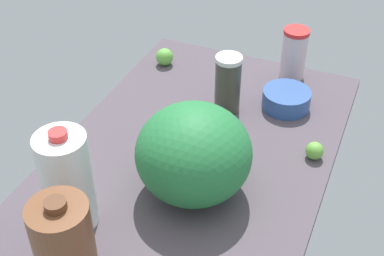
{
  "coord_description": "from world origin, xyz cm",
  "views": [
    {
      "loc": [
        -106.92,
        -45.27,
        103.05
      ],
      "look_at": [
        0.0,
        0.0,
        13.0
      ],
      "focal_mm": 50.0,
      "sensor_mm": 36.0,
      "label": 1
    }
  ],
  "objects_px": {
    "chocolate_milk_jug": "(65,249)",
    "shaker_bottle": "(228,84)",
    "watermelon": "(194,154)",
    "lime_near_front": "(165,57)",
    "tumbler_cup": "(294,54)",
    "lime_by_jug": "(315,151)",
    "milk_jug": "(67,181)",
    "mixing_bowl": "(286,99)"
  },
  "relations": [
    {
      "from": "chocolate_milk_jug",
      "to": "shaker_bottle",
      "type": "bearing_deg",
      "value": -6.55
    },
    {
      "from": "watermelon",
      "to": "shaker_bottle",
      "type": "xyz_separation_m",
      "value": [
        0.38,
        0.04,
        -0.03
      ]
    },
    {
      "from": "shaker_bottle",
      "to": "lime_near_front",
      "type": "distance_m",
      "value": 0.36
    },
    {
      "from": "tumbler_cup",
      "to": "lime_near_front",
      "type": "height_order",
      "value": "tumbler_cup"
    },
    {
      "from": "chocolate_milk_jug",
      "to": "lime_by_jug",
      "type": "height_order",
      "value": "chocolate_milk_jug"
    },
    {
      "from": "tumbler_cup",
      "to": "lime_near_front",
      "type": "xyz_separation_m",
      "value": [
        -0.1,
        0.44,
        -0.06
      ]
    },
    {
      "from": "chocolate_milk_jug",
      "to": "tumbler_cup",
      "type": "bearing_deg",
      "value": -12.35
    },
    {
      "from": "milk_jug",
      "to": "lime_near_front",
      "type": "distance_m",
      "value": 0.78
    },
    {
      "from": "mixing_bowl",
      "to": "watermelon",
      "type": "bearing_deg",
      "value": 164.93
    },
    {
      "from": "mixing_bowl",
      "to": "tumbler_cup",
      "type": "xyz_separation_m",
      "value": [
        0.19,
        0.03,
        0.06
      ]
    },
    {
      "from": "shaker_bottle",
      "to": "chocolate_milk_jug",
      "type": "bearing_deg",
      "value": 173.45
    },
    {
      "from": "tumbler_cup",
      "to": "shaker_bottle",
      "type": "bearing_deg",
      "value": 153.22
    },
    {
      "from": "milk_jug",
      "to": "chocolate_milk_jug",
      "type": "distance_m",
      "value": 0.19
    },
    {
      "from": "milk_jug",
      "to": "watermelon",
      "type": "bearing_deg",
      "value": -47.34
    },
    {
      "from": "lime_by_jug",
      "to": "milk_jug",
      "type": "bearing_deg",
      "value": 133.3
    },
    {
      "from": "shaker_bottle",
      "to": "tumbler_cup",
      "type": "height_order",
      "value": "shaker_bottle"
    },
    {
      "from": "tumbler_cup",
      "to": "lime_near_front",
      "type": "distance_m",
      "value": 0.46
    },
    {
      "from": "milk_jug",
      "to": "lime_near_front",
      "type": "relative_size",
      "value": 4.58
    },
    {
      "from": "watermelon",
      "to": "chocolate_milk_jug",
      "type": "xyz_separation_m",
      "value": [
        -0.38,
        0.13,
        -0.0
      ]
    },
    {
      "from": "chocolate_milk_jug",
      "to": "lime_near_front",
      "type": "distance_m",
      "value": 0.96
    },
    {
      "from": "shaker_bottle",
      "to": "milk_jug",
      "type": "bearing_deg",
      "value": 162.26
    },
    {
      "from": "mixing_bowl",
      "to": "lime_by_jug",
      "type": "distance_m",
      "value": 0.25
    },
    {
      "from": "watermelon",
      "to": "tumbler_cup",
      "type": "bearing_deg",
      "value": -8.32
    },
    {
      "from": "tumbler_cup",
      "to": "milk_jug",
      "type": "bearing_deg",
      "value": 159.26
    },
    {
      "from": "chocolate_milk_jug",
      "to": "lime_by_jug",
      "type": "relative_size",
      "value": 5.09
    },
    {
      "from": "tumbler_cup",
      "to": "mixing_bowl",
      "type": "bearing_deg",
      "value": -170.91
    },
    {
      "from": "milk_jug",
      "to": "shaker_bottle",
      "type": "distance_m",
      "value": 0.62
    },
    {
      "from": "watermelon",
      "to": "lime_near_front",
      "type": "bearing_deg",
      "value": 31.95
    },
    {
      "from": "watermelon",
      "to": "lime_near_front",
      "type": "height_order",
      "value": "watermelon"
    },
    {
      "from": "milk_jug",
      "to": "shaker_bottle",
      "type": "bearing_deg",
      "value": -17.74
    },
    {
      "from": "milk_jug",
      "to": "tumbler_cup",
      "type": "xyz_separation_m",
      "value": [
        0.87,
        -0.33,
        -0.04
      ]
    },
    {
      "from": "tumbler_cup",
      "to": "lime_by_jug",
      "type": "height_order",
      "value": "tumbler_cup"
    },
    {
      "from": "lime_near_front",
      "to": "shaker_bottle",
      "type": "bearing_deg",
      "value": -120.44
    },
    {
      "from": "mixing_bowl",
      "to": "tumbler_cup",
      "type": "distance_m",
      "value": 0.2
    },
    {
      "from": "chocolate_milk_jug",
      "to": "lime_by_jug",
      "type": "bearing_deg",
      "value": -31.93
    },
    {
      "from": "watermelon",
      "to": "tumbler_cup",
      "type": "xyz_separation_m",
      "value": [
        0.65,
        -0.1,
        -0.04
      ]
    },
    {
      "from": "tumbler_cup",
      "to": "watermelon",
      "type": "bearing_deg",
      "value": 171.68
    },
    {
      "from": "milk_jug",
      "to": "watermelon",
      "type": "xyz_separation_m",
      "value": [
        0.21,
        -0.23,
        -0.01
      ]
    },
    {
      "from": "tumbler_cup",
      "to": "lime_near_front",
      "type": "relative_size",
      "value": 2.95
    },
    {
      "from": "lime_by_jug",
      "to": "shaker_bottle",
      "type": "bearing_deg",
      "value": 68.3
    },
    {
      "from": "lime_near_front",
      "to": "lime_by_jug",
      "type": "bearing_deg",
      "value": -116.19
    },
    {
      "from": "mixing_bowl",
      "to": "chocolate_milk_jug",
      "type": "xyz_separation_m",
      "value": [
        -0.84,
        0.26,
        0.09
      ]
    }
  ]
}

